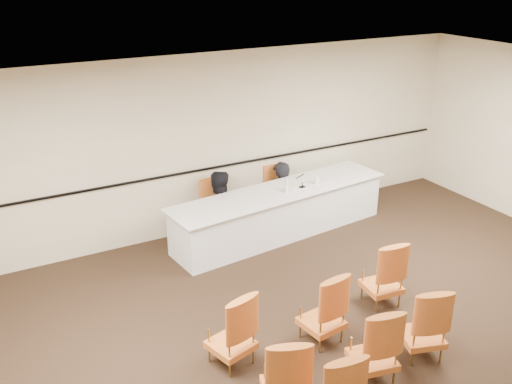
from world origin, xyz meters
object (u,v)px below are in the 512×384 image
aud_chair_back_mid (374,342)px  coffee_cup (317,180)px  aud_chair_front_mid (322,307)px  aud_chair_front_right (383,272)px  aud_chair_back_left (285,373)px  aud_chair_back_right (423,320)px  drinking_glass (287,189)px  panelist_second_chair (218,208)px  panelist_main (280,203)px  water_bottle (287,185)px  microphone (302,179)px  panel_table (280,212)px  panelist_second (218,216)px  aud_chair_front_left (231,328)px  panelist_main_chair (280,191)px

aud_chair_back_mid → coffee_cup: bearing=77.1°
aud_chair_front_mid → aud_chair_front_right: (1.18, 0.29, 0.00)m
aud_chair_back_left → aud_chair_back_right: 1.87m
drinking_glass → aud_chair_back_right: aud_chair_back_right is taller
panelist_second_chair → aud_chair_back_left: (-1.13, -4.02, 0.00)m
panelist_main → coffee_cup: bearing=127.9°
water_bottle → drinking_glass: water_bottle is taller
water_bottle → aud_chair_back_left: (-2.14, -3.48, -0.43)m
microphone → drinking_glass: 0.35m
panel_table → microphone: microphone is taller
panelist_second → water_bottle: 1.27m
panelist_second → aud_chair_front_left: size_ratio=1.69×
panel_table → microphone: size_ratio=13.60×
panel_table → panelist_second: size_ratio=2.45×
panelist_main → panelist_second: 1.30m
aud_chair_front_mid → aud_chair_back_left: bearing=-148.9°
panel_table → aud_chair_back_right: (-0.20, -3.53, 0.08)m
aud_chair_front_left → microphone: bearing=29.5°
panelist_second → panelist_second_chair: bearing=13.2°
aud_chair_front_left → aud_chair_back_mid: (1.26, -0.98, 0.00)m
panelist_second → panelist_second_chair: 0.14m
aud_chair_front_left → aud_chair_front_mid: (1.16, -0.14, 0.00)m
panel_table → panelist_second: 1.05m
aud_chair_back_mid → panelist_main_chair: bearing=84.5°
aud_chair_back_left → water_bottle: bearing=79.2°
panelist_main_chair → panelist_second_chair: 1.30m
water_bottle → panelist_second_chair: bearing=151.7°
panelist_main → water_bottle: 0.99m
panelist_main → aud_chair_front_right: bearing=97.4°
water_bottle → coffee_cup: 0.61m
panelist_second_chair → aud_chair_front_mid: 3.23m
panelist_second_chair → aud_chair_front_right: (1.05, -2.93, 0.00)m
panelist_main → panelist_second_chair: 1.32m
panelist_main_chair → coffee_cup: size_ratio=7.56×
panelist_main → coffee_cup: (0.32, -0.66, 0.61)m
aud_chair_front_right → aud_chair_back_left: size_ratio=1.00×
aud_chair_front_left → panelist_second_chair: bearing=52.5°
panelist_second → aud_chair_back_right: panelist_second is taller
microphone → aud_chair_front_left: 3.66m
microphone → aud_chair_front_right: 2.45m
panelist_second_chair → aud_chair_front_mid: same height
panelist_second_chair → water_bottle: 1.22m
microphone → coffee_cup: bearing=0.7°
panelist_main_chair → panel_table: bearing=-126.5°
panel_table → panelist_main_chair: 0.72m
water_bottle → aud_chair_front_left: water_bottle is taller
coffee_cup → aud_chair_back_mid: aud_chair_back_mid is taller
panelist_main_chair → panelist_second_chair: same height
panelist_main_chair → microphone: 0.82m
panelist_second → aud_chair_back_right: bearing=113.6°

